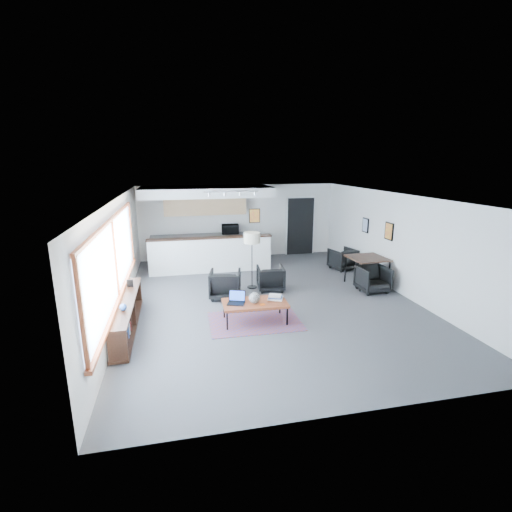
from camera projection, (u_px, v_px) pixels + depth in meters
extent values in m
cube|color=#4C4C4F|center=(269.00, 300.00, 9.41)|extent=(7.00, 9.00, 0.01)
cube|color=white|center=(270.00, 196.00, 8.76)|extent=(7.00, 9.00, 0.01)
cube|color=silver|center=(239.00, 221.00, 13.35)|extent=(7.00, 0.01, 2.60)
cube|color=silver|center=(355.00, 328.00, 4.82)|extent=(7.00, 0.01, 2.60)
cube|color=silver|center=(119.00, 257.00, 8.36)|extent=(0.01, 9.00, 2.60)
cube|color=silver|center=(398.00, 243.00, 9.81)|extent=(0.01, 9.00, 2.60)
cube|color=#8CBFFF|center=(114.00, 259.00, 7.47)|extent=(0.02, 5.80, 1.55)
cube|color=brown|center=(119.00, 296.00, 7.68)|extent=(0.10, 5.95, 0.06)
cube|color=brown|center=(111.00, 219.00, 7.27)|extent=(0.06, 5.95, 0.06)
cube|color=brown|center=(82.00, 316.00, 4.73)|extent=(0.06, 0.06, 1.60)
cube|color=brown|center=(115.00, 259.00, 7.47)|extent=(0.06, 0.06, 1.60)
cube|color=brown|center=(131.00, 232.00, 10.22)|extent=(0.06, 0.06, 1.60)
cube|color=#321B11|center=(126.00, 301.00, 7.63)|extent=(0.35, 3.00, 0.05)
cube|color=#321B11|center=(129.00, 326.00, 7.77)|extent=(0.35, 3.00, 0.05)
cube|color=#321B11|center=(117.00, 347.00, 6.33)|extent=(0.33, 0.04, 0.55)
cube|color=#321B11|center=(127.00, 314.00, 7.70)|extent=(0.33, 0.04, 0.55)
cube|color=#321B11|center=(134.00, 291.00, 9.07)|extent=(0.33, 0.04, 0.55)
cube|color=#3359A5|center=(120.00, 351.00, 6.51)|extent=(0.18, 0.04, 0.20)
cube|color=silver|center=(121.00, 346.00, 6.67)|extent=(0.18, 0.04, 0.22)
cube|color=maroon|center=(122.00, 341.00, 6.83)|extent=(0.18, 0.04, 0.24)
cube|color=#321B11|center=(123.00, 338.00, 6.99)|extent=(0.18, 0.04, 0.20)
cube|color=#3359A5|center=(124.00, 333.00, 7.15)|extent=(0.18, 0.04, 0.22)
cube|color=silver|center=(125.00, 329.00, 7.31)|extent=(0.18, 0.04, 0.24)
cube|color=maroon|center=(126.00, 326.00, 7.48)|extent=(0.18, 0.04, 0.20)
cube|color=#321B11|center=(127.00, 322.00, 7.63)|extent=(0.18, 0.04, 0.22)
cube|color=#3359A5|center=(128.00, 319.00, 7.79)|extent=(0.18, 0.03, 0.24)
cube|color=silver|center=(129.00, 316.00, 7.96)|extent=(0.18, 0.03, 0.20)
cube|color=maroon|center=(130.00, 313.00, 8.12)|extent=(0.18, 0.03, 0.22)
cube|color=#321B11|center=(131.00, 309.00, 8.28)|extent=(0.18, 0.04, 0.24)
cube|color=black|center=(130.00, 283.00, 8.36)|extent=(0.14, 0.02, 0.18)
sphere|color=#264C99|center=(123.00, 307.00, 7.04)|extent=(0.14, 0.14, 0.14)
cube|color=white|center=(211.00, 255.00, 11.58)|extent=(3.80, 0.25, 1.10)
cube|color=#321B11|center=(210.00, 238.00, 11.44)|extent=(3.85, 0.32, 0.04)
cube|color=white|center=(207.00, 248.00, 12.98)|extent=(3.80, 0.60, 0.90)
cube|color=#2D2D2D|center=(207.00, 235.00, 12.86)|extent=(3.82, 0.62, 0.04)
cube|color=tan|center=(205.00, 205.00, 12.75)|extent=(2.80, 0.35, 0.70)
cube|color=white|center=(206.00, 192.00, 11.96)|extent=(4.20, 1.80, 0.30)
cube|color=black|center=(255.00, 216.00, 11.58)|extent=(0.35, 0.03, 0.45)
cube|color=orange|center=(255.00, 216.00, 11.56)|extent=(0.30, 0.01, 0.40)
cube|color=black|center=(300.00, 226.00, 13.80)|extent=(1.00, 0.12, 2.10)
cube|color=white|center=(287.00, 227.00, 13.71)|extent=(0.06, 0.10, 2.10)
cube|color=white|center=(313.00, 226.00, 13.92)|extent=(0.06, 0.10, 2.10)
cube|color=white|center=(301.00, 197.00, 13.55)|extent=(1.10, 0.10, 0.06)
cube|color=silver|center=(231.00, 191.00, 10.73)|extent=(1.60, 0.04, 0.04)
cylinder|color=silver|center=(209.00, 194.00, 10.62)|extent=(0.07, 0.07, 0.09)
cylinder|color=silver|center=(224.00, 194.00, 10.71)|extent=(0.07, 0.07, 0.09)
cylinder|color=silver|center=(240.00, 194.00, 10.80)|extent=(0.07, 0.07, 0.09)
cylinder|color=silver|center=(255.00, 194.00, 10.89)|extent=(0.07, 0.07, 0.09)
cube|color=black|center=(389.00, 231.00, 10.11)|extent=(0.03, 0.38, 0.48)
cube|color=orange|center=(389.00, 231.00, 10.11)|extent=(0.00, 0.32, 0.42)
cube|color=black|center=(366.00, 225.00, 11.36)|extent=(0.03, 0.34, 0.44)
cube|color=#859FC5|center=(365.00, 225.00, 11.35)|extent=(0.00, 0.28, 0.38)
cube|color=#64394E|center=(255.00, 321.00, 8.12)|extent=(2.01, 1.39, 0.01)
cube|color=brown|center=(255.00, 303.00, 8.02)|extent=(1.41, 0.79, 0.05)
cube|color=black|center=(227.00, 321.00, 7.65)|extent=(0.03, 0.03, 0.41)
cube|color=black|center=(224.00, 309.00, 8.26)|extent=(0.03, 0.03, 0.41)
cube|color=black|center=(287.00, 317.00, 7.88)|extent=(0.03, 0.03, 0.41)
cube|color=black|center=(280.00, 305.00, 8.49)|extent=(0.03, 0.03, 0.41)
cube|color=black|center=(258.00, 310.00, 7.72)|extent=(1.33, 0.07, 0.03)
cube|color=black|center=(252.00, 299.00, 8.33)|extent=(1.33, 0.07, 0.03)
cube|color=black|center=(236.00, 303.00, 7.91)|extent=(0.43, 0.37, 0.02)
cube|color=black|center=(237.00, 296.00, 8.00)|extent=(0.36, 0.19, 0.24)
cube|color=blue|center=(237.00, 296.00, 7.99)|extent=(0.32, 0.16, 0.20)
sphere|color=gray|center=(254.00, 298.00, 7.92)|extent=(0.24, 0.24, 0.24)
cube|color=silver|center=(275.00, 298.00, 8.18)|extent=(0.39, 0.36, 0.04)
cube|color=#3359A5|center=(275.00, 297.00, 8.17)|extent=(0.36, 0.33, 0.03)
cube|color=silver|center=(275.00, 296.00, 8.14)|extent=(0.33, 0.30, 0.03)
cube|color=#E5590C|center=(262.00, 304.00, 7.87)|extent=(0.12, 0.12, 0.01)
imported|color=black|center=(225.00, 283.00, 9.46)|extent=(0.90, 0.86, 0.79)
imported|color=black|center=(271.00, 277.00, 10.04)|extent=(0.77, 0.73, 0.72)
cylinder|color=black|center=(252.00, 287.00, 10.29)|extent=(0.33, 0.33, 0.03)
cylinder|color=black|center=(252.00, 264.00, 10.13)|extent=(0.03, 0.03, 1.32)
cylinder|color=beige|center=(252.00, 238.00, 9.94)|extent=(0.53, 0.53, 0.29)
cube|color=#321B11|center=(368.00, 258.00, 10.31)|extent=(1.01, 1.01, 0.04)
cylinder|color=black|center=(361.00, 278.00, 9.90)|extent=(0.04, 0.04, 0.77)
cylinder|color=black|center=(345.00, 269.00, 10.70)|extent=(0.04, 0.04, 0.77)
cylinder|color=black|center=(389.00, 275.00, 10.12)|extent=(0.04, 0.04, 0.77)
cylinder|color=black|center=(371.00, 267.00, 10.92)|extent=(0.04, 0.04, 0.77)
imported|color=black|center=(373.00, 280.00, 9.92)|extent=(0.65, 0.62, 0.65)
imported|color=black|center=(343.00, 259.00, 11.98)|extent=(0.74, 0.72, 0.64)
imported|color=black|center=(230.00, 228.00, 12.98)|extent=(0.63, 0.39, 0.40)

